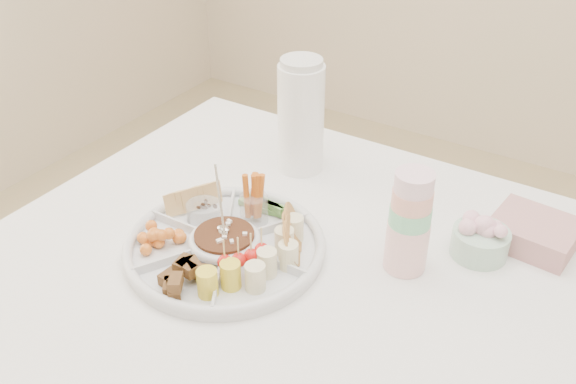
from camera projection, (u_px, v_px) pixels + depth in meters
The scene contains 12 objects.
party_tray at pixel (225, 243), 1.23m from camera, with size 0.38×0.38×0.04m, color white.
bean_dip at pixel (225, 240), 1.22m from camera, with size 0.11×0.11×0.04m, color #4D2318.
tortillas at pixel (293, 236), 1.21m from camera, with size 0.10×0.10×0.06m, color #AD632F, non-canonical shape.
carrot_cucumber at pixel (262, 194), 1.30m from camera, with size 0.11×0.11×0.10m, color #CE6119, non-canonical shape.
pita_raisins at pixel (199, 201), 1.31m from camera, with size 0.10×0.10×0.05m, color #E6C07F, non-canonical shape.
cherries at pixel (157, 236), 1.22m from camera, with size 0.10×0.10×0.04m, color orange, non-canonical shape.
granola_chunks at pixel (180, 276), 1.13m from camera, with size 0.10×0.10×0.04m, color #4A2F16, non-canonical shape.
banana_tomato at pixel (254, 267), 1.11m from camera, with size 0.12×0.12×0.10m, color #E2CC74, non-canonical shape.
cup_stack at pixel (410, 219), 1.15m from camera, with size 0.08×0.08×0.22m, color #B7C2B1.
thermos at pixel (301, 115), 1.44m from camera, with size 0.11×0.11×0.27m, color white.
flower_bowl at pixel (481, 237), 1.21m from camera, with size 0.11×0.11×0.08m, color #94D4B6.
napkin_stack at pixel (534, 232), 1.25m from camera, with size 0.16×0.13×0.05m, color tan.
Camera 1 is at (0.32, -0.80, 1.53)m, focal length 40.00 mm.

